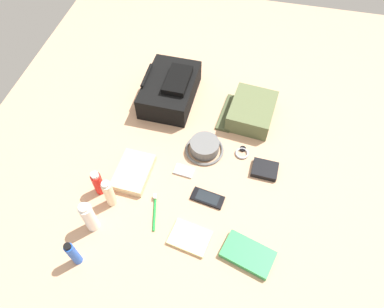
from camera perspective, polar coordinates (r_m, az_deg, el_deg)
The scene contains 16 objects.
ground_plane at distance 1.58m, azimuth 0.00°, elevation -1.07°, with size 2.64×2.02×0.02m, color tan.
backpack at distance 1.77m, azimuth -3.53°, elevation 10.45°, with size 0.35×0.25×0.15m.
toiletry_pouch at distance 1.71m, azimuth 9.51°, elevation 6.85°, with size 0.27×0.27×0.09m.
bucket_hat at distance 1.58m, azimuth 2.05°, elevation 1.12°, with size 0.18×0.18×0.06m.
deodorant_spray at distance 1.37m, azimuth -18.67°, elevation -15.01°, with size 0.03×0.03×0.15m.
toothpaste_tube at distance 1.40m, azimuth -16.31°, elevation -9.76°, with size 0.05×0.05×0.17m.
lotion_bottle at distance 1.44m, azimuth -13.26°, elevation -6.22°, with size 0.04×0.04×0.15m.
sunscreen_spray at distance 1.49m, azimuth -14.96°, elevation -4.54°, with size 0.04×0.04×0.13m.
paperback_novel at distance 1.38m, azimuth 9.04°, elevation -15.73°, with size 0.16×0.21×0.03m.
cell_phone at distance 1.47m, azimuth 2.54°, elevation -7.12°, with size 0.08×0.14×0.01m.
media_player at distance 1.53m, azimuth -1.27°, elevation -2.74°, with size 0.06×0.09×0.01m.
wristwatch at distance 1.60m, azimuth 8.10°, elevation 0.22°, with size 0.07×0.06×0.01m.
toothbrush at distance 1.45m, azimuth -6.05°, elevation -8.94°, with size 0.16×0.05×0.02m.
wallet at distance 1.56m, azimuth 11.69°, elevation -2.47°, with size 0.09×0.11×0.02m, color black.
notepad at distance 1.39m, azimuth -0.35°, elevation -13.37°, with size 0.11×0.15×0.02m, color beige.
folded_towel at distance 1.54m, azimuth -9.44°, elevation -2.89°, with size 0.20×0.14×0.04m, color #C6B289.
Camera 1 is at (-0.86, -0.19, 1.30)m, focal length 32.98 mm.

